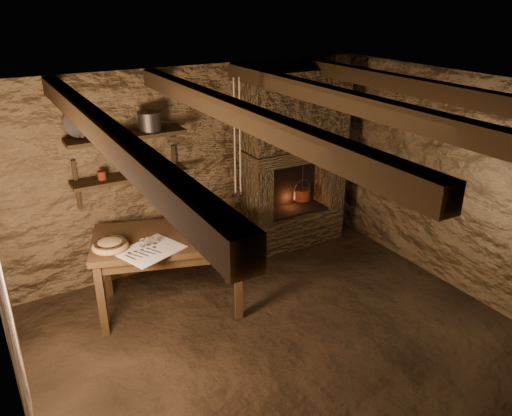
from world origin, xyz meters
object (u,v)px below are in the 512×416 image
work_table (170,269)px  wooden_bowl (110,246)px  red_pot (302,193)px  stoneware_jug (196,204)px  iron_stockpot (150,122)px

work_table → wooden_bowl: 0.73m
work_table → red_pot: size_ratio=3.12×
stoneware_jug → wooden_bowl: size_ratio=1.21×
work_table → wooden_bowl: size_ratio=4.81×
work_table → red_pot: 2.17m
work_table → iron_stockpot: iron_stockpot is taller
wooden_bowl → iron_stockpot: (0.72, 0.72, 0.97)m
stoneware_jug → wooden_bowl: stoneware_jug is taller
iron_stockpot → red_pot: size_ratio=0.45×
iron_stockpot → red_pot: iron_stockpot is taller
wooden_bowl → iron_stockpot: size_ratio=1.43×
stoneware_jug → wooden_bowl: bearing=175.6°
work_table → wooden_bowl: bearing=-159.6°
stoneware_jug → iron_stockpot: bearing=102.4°
iron_stockpot → work_table: bearing=-101.6°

